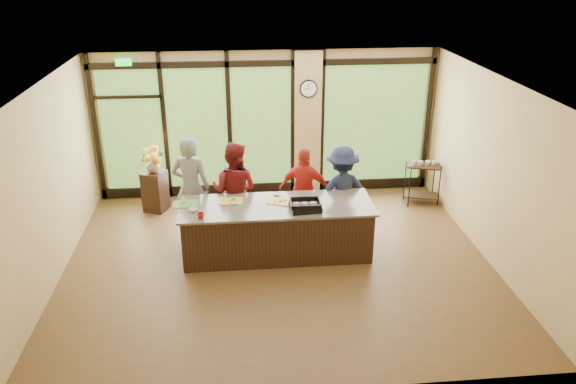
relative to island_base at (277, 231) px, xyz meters
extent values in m
plane|color=brown|center=(0.00, -0.30, -0.44)|extent=(7.00, 7.00, 0.00)
plane|color=white|center=(0.00, -0.30, 2.56)|extent=(7.00, 7.00, 0.00)
plane|color=tan|center=(0.00, 2.70, 1.06)|extent=(7.00, 0.00, 7.00)
plane|color=tan|center=(-3.50, -0.30, 1.06)|extent=(0.00, 6.00, 6.00)
plane|color=tan|center=(3.50, -0.30, 1.06)|extent=(0.00, 6.00, 6.00)
cube|color=tan|center=(0.85, 2.64, 1.06)|extent=(0.55, 0.12, 3.00)
cube|color=black|center=(0.00, 2.65, 2.31)|extent=(6.90, 0.08, 0.12)
cube|color=black|center=(0.00, 2.65, -0.32)|extent=(6.90, 0.08, 0.20)
cube|color=#19D83F|center=(-2.70, 2.60, 2.39)|extent=(0.30, 0.04, 0.14)
cube|color=#295F21|center=(-2.70, 2.67, 1.01)|extent=(1.20, 0.02, 2.50)
cube|color=#295F21|center=(-1.40, 2.67, 1.01)|extent=(1.20, 0.02, 2.50)
cube|color=#295F21|center=(-0.10, 2.67, 1.01)|extent=(1.20, 0.02, 2.50)
cube|color=#295F21|center=(2.25, 2.67, 1.01)|extent=(2.10, 0.02, 2.50)
cube|color=black|center=(-3.40, 2.65, 1.06)|extent=(0.08, 0.08, 3.00)
cube|color=black|center=(-2.05, 2.65, 1.06)|extent=(0.08, 0.08, 3.00)
cube|color=black|center=(-0.75, 2.65, 1.06)|extent=(0.08, 0.08, 3.00)
cube|color=black|center=(0.55, 2.65, 1.06)|extent=(0.08, 0.08, 3.00)
cube|color=black|center=(1.15, 2.65, 1.06)|extent=(0.08, 0.08, 3.00)
cube|color=black|center=(3.40, 2.65, 1.06)|extent=(0.08, 0.08, 3.00)
cube|color=black|center=(0.00, 0.00, 0.00)|extent=(3.10, 1.00, 0.88)
cube|color=#6D625A|center=(0.00, 0.00, 0.46)|extent=(3.20, 1.10, 0.04)
cylinder|color=black|center=(0.85, 2.57, 1.81)|extent=(0.36, 0.04, 0.36)
cylinder|color=white|center=(0.85, 2.55, 1.81)|extent=(0.31, 0.01, 0.31)
cube|color=black|center=(0.85, 2.55, 1.86)|extent=(0.01, 0.00, 0.11)
cube|color=black|center=(0.80, 2.55, 1.81)|extent=(0.09, 0.00, 0.01)
imported|color=slate|center=(-1.45, 0.85, 0.49)|extent=(0.77, 0.59, 1.87)
imported|color=maroon|center=(-0.69, 0.77, 0.44)|extent=(1.04, 0.93, 1.77)
imported|color=red|center=(0.57, 0.84, 0.36)|extent=(1.00, 0.62, 1.59)
imported|color=#1C233E|center=(1.22, 0.70, 0.39)|extent=(1.17, 0.82, 1.65)
cube|color=black|center=(0.45, -0.24, 0.52)|extent=(0.52, 0.43, 0.09)
imported|color=silver|center=(0.48, -0.18, 0.52)|extent=(0.41, 0.41, 0.08)
cube|color=#449335|center=(-1.50, 0.16, 0.49)|extent=(0.42, 0.33, 0.01)
cube|color=gold|center=(-0.76, 0.22, 0.49)|extent=(0.43, 0.34, 0.01)
cube|color=gold|center=(0.07, 0.11, 0.49)|extent=(0.49, 0.43, 0.01)
imported|color=silver|center=(-1.36, -0.12, 0.50)|extent=(0.16, 0.16, 0.05)
imported|color=silver|center=(-0.69, 0.08, 0.50)|extent=(0.17, 0.17, 0.04)
imported|color=silver|center=(0.03, 0.39, 0.50)|extent=(0.18, 0.18, 0.03)
imported|color=#A31310|center=(-1.23, -0.39, 0.52)|extent=(0.12, 0.12, 0.09)
cube|color=black|center=(-2.26, 1.99, -0.03)|extent=(0.53, 0.53, 0.81)
imported|color=olive|center=(-2.26, 1.99, 0.51)|extent=(0.29, 0.29, 0.28)
cube|color=black|center=(3.10, 1.82, -0.27)|extent=(0.75, 0.56, 0.03)
cube|color=black|center=(3.10, 1.82, 0.37)|extent=(0.75, 0.56, 0.03)
cylinder|color=black|center=(2.79, 1.64, -0.01)|extent=(0.02, 0.02, 0.86)
cylinder|color=black|center=(3.41, 1.64, -0.01)|extent=(0.02, 0.02, 0.86)
cylinder|color=black|center=(2.79, 1.99, -0.01)|extent=(0.02, 0.02, 0.86)
cylinder|color=black|center=(3.41, 1.99, -0.01)|extent=(0.02, 0.02, 0.86)
imported|color=silver|center=(2.89, 1.82, 0.43)|extent=(0.12, 0.12, 0.09)
imported|color=silver|center=(3.03, 1.82, 0.43)|extent=(0.12, 0.12, 0.09)
imported|color=silver|center=(3.18, 1.82, 0.43)|extent=(0.12, 0.12, 0.09)
imported|color=silver|center=(3.31, 1.82, 0.43)|extent=(0.12, 0.12, 0.09)
camera|label=1|loc=(-0.63, -8.40, 4.36)|focal=35.00mm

